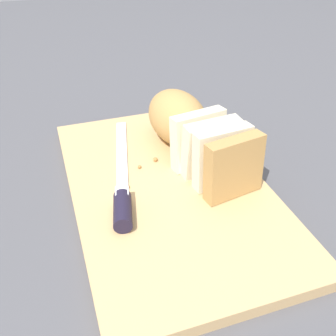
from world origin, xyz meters
The scene contains 8 objects.
ground_plane centered at (0.00, 0.00, 0.00)m, with size 3.00×3.00×0.00m, color #4C4C51.
cutting_board centered at (0.00, 0.00, 0.01)m, with size 0.48×0.29×0.02m, color tan.
bread_loaf centered at (-0.07, 0.06, 0.06)m, with size 0.27×0.13×0.09m.
bread_knife centered at (0.02, -0.08, 0.03)m, with size 0.30×0.09×0.03m.
crumb_near_knife centered at (-0.07, 0.00, 0.02)m, with size 0.01×0.01×0.01m, color #A8753D.
crumb_near_loaf centered at (-0.05, -0.03, 0.02)m, with size 0.01×0.01×0.01m, color #A8753D.
crumb_stray_left centered at (-0.06, 0.03, 0.02)m, with size 0.01×0.01×0.01m, color #A8753D.
crumb_stray_right centered at (-0.01, -0.06, 0.02)m, with size 0.00×0.00×0.00m, color #A8753D.
Camera 1 is at (0.45, -0.15, 0.38)m, focal length 41.65 mm.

